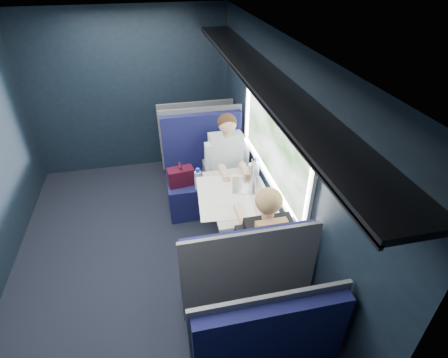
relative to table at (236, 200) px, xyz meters
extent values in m
cube|color=black|center=(-1.03, 0.00, -0.67)|extent=(2.80, 4.20, 0.01)
cube|color=black|center=(0.42, 0.00, 0.49)|extent=(0.10, 4.20, 2.30)
cube|color=black|center=(-1.03, 2.15, 0.49)|extent=(2.80, 0.10, 2.30)
cube|color=silver|center=(-1.03, 0.00, 1.69)|extent=(2.80, 4.20, 0.10)
cube|color=white|center=(0.35, 0.00, 1.08)|extent=(0.03, 1.84, 0.07)
cube|color=white|center=(0.35, 0.00, 0.23)|extent=(0.03, 1.84, 0.07)
cube|color=white|center=(0.35, -0.89, 0.66)|extent=(0.03, 0.07, 0.78)
cube|color=white|center=(0.35, 0.89, 0.66)|extent=(0.03, 0.07, 0.78)
cube|color=black|center=(0.19, 0.00, 1.32)|extent=(0.36, 4.10, 0.04)
cube|color=black|center=(0.02, 0.00, 1.30)|extent=(0.02, 4.10, 0.03)
cube|color=red|center=(0.35, 0.00, 1.23)|extent=(0.01, 0.10, 0.12)
cylinder|color=#54565E|center=(-0.15, 0.00, -0.31)|extent=(0.08, 0.08, 0.70)
cube|color=silver|center=(0.03, 0.00, 0.06)|extent=(0.62, 1.00, 0.04)
cube|color=#0C0D37|center=(-0.18, 0.78, -0.44)|extent=(1.00, 0.50, 0.45)
cube|color=#0C0D37|center=(-0.18, 1.08, 0.16)|extent=(1.00, 0.10, 0.75)
cube|color=#54565E|center=(-0.18, 1.14, 0.19)|extent=(1.04, 0.03, 0.82)
cube|color=#54565E|center=(-0.18, 0.73, -0.11)|extent=(0.06, 0.40, 0.20)
cube|color=#3F0D1E|center=(-0.51, 0.73, -0.10)|extent=(0.33, 0.21, 0.22)
cylinder|color=#3F0D1E|center=(-0.51, 0.73, 0.05)|extent=(0.05, 0.13, 0.03)
cylinder|color=silver|center=(-0.32, 0.60, -0.10)|extent=(0.08, 0.08, 0.23)
cylinder|color=blue|center=(-0.32, 0.60, 0.04)|extent=(0.05, 0.05, 0.05)
cube|color=#0C0D37|center=(-0.18, -0.78, -0.44)|extent=(1.00, 0.50, 0.45)
cube|color=#0C0D37|center=(-0.18, -1.08, 0.16)|extent=(1.00, 0.10, 0.75)
cube|color=#54565E|center=(-0.18, -1.14, 0.19)|extent=(1.04, 0.03, 0.82)
cube|color=#54565E|center=(-0.18, -0.73, -0.11)|extent=(0.06, 0.40, 0.20)
cube|color=#0C0D37|center=(-0.18, 1.88, -0.44)|extent=(1.00, 0.40, 0.45)
cube|color=#0C0D37|center=(-0.18, 1.64, 0.12)|extent=(1.00, 0.10, 0.66)
cube|color=#54565E|center=(-0.18, 1.59, 0.14)|extent=(1.04, 0.03, 0.72)
cube|color=#0C0D37|center=(-0.18, -1.64, 0.12)|extent=(1.00, 0.10, 0.66)
cube|color=#54565E|center=(-0.18, -1.59, 0.14)|extent=(1.04, 0.03, 0.72)
cube|color=black|center=(0.07, 0.64, -0.13)|extent=(0.36, 0.44, 0.16)
cube|color=black|center=(0.07, 0.44, -0.44)|extent=(0.32, 0.12, 0.45)
cube|color=silver|center=(0.07, 0.80, 0.12)|extent=(0.40, 0.29, 0.53)
cylinder|color=#D8A88C|center=(0.07, 0.76, 0.40)|extent=(0.10, 0.10, 0.06)
sphere|color=#D8A88C|center=(0.07, 0.74, 0.53)|extent=(0.21, 0.21, 0.21)
sphere|color=#382114|center=(0.07, 0.76, 0.55)|extent=(0.22, 0.22, 0.22)
cube|color=silver|center=(-0.15, 0.76, 0.12)|extent=(0.09, 0.12, 0.34)
cube|color=silver|center=(0.29, 0.76, 0.12)|extent=(0.09, 0.12, 0.34)
cube|color=black|center=(0.07, -0.64, -0.13)|extent=(0.36, 0.44, 0.16)
cube|color=black|center=(0.07, -0.44, -0.44)|extent=(0.32, 0.12, 0.45)
cube|color=black|center=(0.07, -0.80, 0.12)|extent=(0.40, 0.29, 0.53)
cylinder|color=#D8A88C|center=(0.07, -0.76, 0.40)|extent=(0.10, 0.10, 0.06)
sphere|color=#D8A88C|center=(0.07, -0.74, 0.53)|extent=(0.21, 0.21, 0.21)
sphere|color=tan|center=(0.07, -0.76, 0.55)|extent=(0.22, 0.22, 0.22)
cube|color=black|center=(-0.15, -0.76, 0.12)|extent=(0.09, 0.12, 0.34)
cube|color=black|center=(0.29, -0.76, 0.12)|extent=(0.09, 0.12, 0.34)
cube|color=tan|center=(0.07, -0.86, 0.24)|extent=(0.26, 0.07, 0.36)
cube|color=white|center=(-0.13, -0.01, 0.08)|extent=(0.60, 0.82, 0.01)
cube|color=silver|center=(0.11, 0.13, 0.08)|extent=(0.31, 0.36, 0.01)
cube|color=silver|center=(0.22, 0.13, 0.20)|extent=(0.09, 0.31, 0.22)
cube|color=black|center=(0.22, 0.13, 0.20)|extent=(0.07, 0.27, 0.18)
cylinder|color=silver|center=(0.30, 0.29, 0.17)|extent=(0.07, 0.07, 0.19)
cylinder|color=blue|center=(0.30, 0.29, 0.29)|extent=(0.04, 0.04, 0.04)
cylinder|color=white|center=(0.27, 0.39, 0.13)|extent=(0.08, 0.08, 0.10)
camera|label=1|loc=(-0.75, -2.83, 2.23)|focal=28.00mm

